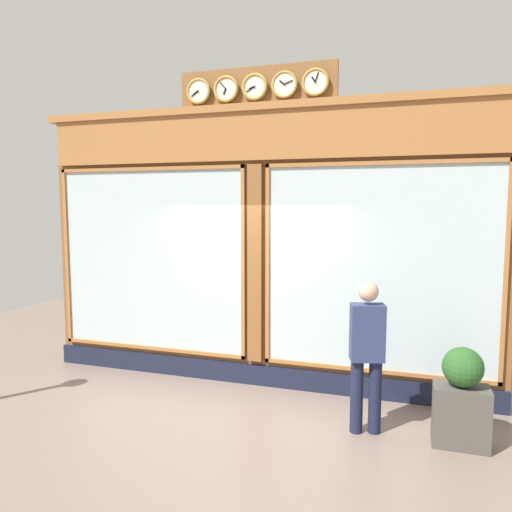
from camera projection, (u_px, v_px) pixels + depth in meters
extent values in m
plane|color=#7A665B|center=(156.00, 497.00, 4.21)|extent=(14.00, 14.00, 0.00)
cube|color=brown|center=(259.00, 251.00, 6.80)|extent=(6.42, 0.30, 3.74)
cube|color=#191E33|center=(256.00, 375.00, 6.82)|extent=(6.42, 0.08, 0.28)
cube|color=#A56936|center=(255.00, 136.00, 6.46)|extent=(6.29, 0.08, 0.64)
cube|color=#A56936|center=(256.00, 107.00, 6.43)|extent=(6.55, 0.20, 0.10)
cube|color=silver|center=(378.00, 269.00, 6.16)|extent=(2.86, 0.02, 2.60)
cube|color=#A56936|center=(381.00, 163.00, 6.00)|extent=(2.96, 0.04, 0.05)
cube|color=#A56936|center=(375.00, 371.00, 6.28)|extent=(2.96, 0.04, 0.05)
cube|color=#A56936|center=(506.00, 274.00, 5.69)|extent=(0.05, 0.04, 2.70)
cube|color=#A56936|center=(267.00, 265.00, 6.59)|extent=(0.05, 0.04, 2.70)
cube|color=silver|center=(150.00, 260.00, 7.16)|extent=(2.86, 0.02, 2.60)
cube|color=#A56936|center=(148.00, 169.00, 7.00)|extent=(2.96, 0.04, 0.05)
cube|color=#A56936|center=(152.00, 348.00, 7.28)|extent=(2.96, 0.04, 0.05)
cube|color=#A56936|center=(67.00, 257.00, 7.59)|extent=(0.05, 0.04, 2.70)
cube|color=#A56936|center=(243.00, 264.00, 6.70)|extent=(0.05, 0.04, 2.70)
cube|color=brown|center=(255.00, 264.00, 6.65)|extent=(0.20, 0.10, 2.70)
cube|color=brown|center=(256.00, 88.00, 6.45)|extent=(2.16, 0.06, 0.55)
cylinder|color=silver|center=(315.00, 82.00, 6.12)|extent=(0.28, 0.02, 0.28)
torus|color=#B79347|center=(315.00, 82.00, 6.12)|extent=(0.35, 0.04, 0.35)
cube|color=black|center=(313.00, 79.00, 6.11)|extent=(0.06, 0.01, 0.07)
cube|color=black|center=(317.00, 77.00, 6.10)|extent=(0.05, 0.01, 0.12)
sphere|color=black|center=(315.00, 82.00, 6.11)|extent=(0.02, 0.02, 0.02)
cylinder|color=silver|center=(284.00, 84.00, 6.25)|extent=(0.28, 0.02, 0.28)
torus|color=#B79347|center=(284.00, 84.00, 6.24)|extent=(0.35, 0.04, 0.35)
cube|color=black|center=(282.00, 82.00, 6.24)|extent=(0.07, 0.01, 0.06)
cube|color=black|center=(288.00, 82.00, 6.21)|extent=(0.12, 0.01, 0.05)
sphere|color=black|center=(284.00, 84.00, 6.23)|extent=(0.02, 0.02, 0.02)
cylinder|color=silver|center=(255.00, 87.00, 6.37)|extent=(0.28, 0.02, 0.28)
torus|color=#B79347|center=(254.00, 87.00, 6.37)|extent=(0.35, 0.04, 0.35)
cube|color=black|center=(252.00, 88.00, 6.37)|extent=(0.08, 0.01, 0.04)
cube|color=black|center=(250.00, 89.00, 6.38)|extent=(0.11, 0.01, 0.07)
sphere|color=black|center=(254.00, 86.00, 6.35)|extent=(0.02, 0.02, 0.02)
cylinder|color=silver|center=(226.00, 89.00, 6.49)|extent=(0.28, 0.02, 0.28)
torus|color=#B79347|center=(226.00, 89.00, 6.49)|extent=(0.35, 0.04, 0.35)
cube|color=black|center=(225.00, 92.00, 6.49)|extent=(0.04, 0.01, 0.08)
cube|color=black|center=(223.00, 85.00, 6.49)|extent=(0.09, 0.01, 0.10)
sphere|color=black|center=(225.00, 89.00, 6.48)|extent=(0.02, 0.02, 0.02)
cylinder|color=silver|center=(198.00, 91.00, 6.62)|extent=(0.28, 0.02, 0.28)
torus|color=#B79347|center=(198.00, 91.00, 6.61)|extent=(0.35, 0.04, 0.35)
cube|color=black|center=(196.00, 93.00, 6.62)|extent=(0.07, 0.01, 0.06)
cube|color=black|center=(195.00, 94.00, 6.62)|extent=(0.11, 0.01, 0.08)
sphere|color=black|center=(198.00, 91.00, 6.60)|extent=(0.02, 0.02, 0.02)
cylinder|color=#191E38|center=(357.00, 396.00, 5.37)|extent=(0.14, 0.14, 0.82)
cylinder|color=#191E38|center=(375.00, 396.00, 5.36)|extent=(0.14, 0.14, 0.82)
cube|color=navy|center=(367.00, 332.00, 5.28)|extent=(0.40, 0.31, 0.62)
sphere|color=tan|center=(368.00, 291.00, 5.24)|extent=(0.22, 0.22, 0.22)
cube|color=#4C4742|center=(461.00, 416.00, 5.08)|extent=(0.56, 0.36, 0.63)
sphere|color=#285623|center=(463.00, 367.00, 5.03)|extent=(0.41, 0.41, 0.41)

